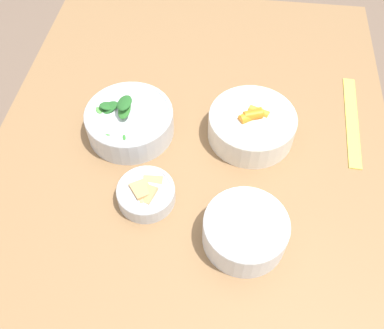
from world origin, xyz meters
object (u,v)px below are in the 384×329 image
(bowl_beans_hotdog, at_px, (245,231))
(ruler, at_px, (352,120))
(bowl_cookies, at_px, (146,193))
(bowl_carrots, at_px, (252,125))
(bowl_greens, at_px, (129,121))

(bowl_beans_hotdog, xyz_separation_m, ruler, (-0.34, 0.24, -0.03))
(bowl_cookies, distance_m, ruler, 0.52)
(bowl_beans_hotdog, height_order, bowl_cookies, bowl_beans_hotdog)
(bowl_carrots, distance_m, ruler, 0.25)
(bowl_greens, distance_m, bowl_beans_hotdog, 0.37)
(bowl_beans_hotdog, distance_m, bowl_cookies, 0.21)
(bowl_carrots, xyz_separation_m, bowl_beans_hotdog, (0.27, -0.00, -0.00))
(bowl_beans_hotdog, relative_size, ruler, 0.56)
(bowl_greens, relative_size, bowl_beans_hotdog, 1.25)
(bowl_carrots, bearing_deg, ruler, 107.05)
(bowl_greens, height_order, ruler, bowl_greens)
(bowl_cookies, xyz_separation_m, ruler, (-0.27, 0.44, -0.02))
(bowl_carrots, bearing_deg, bowl_beans_hotdog, -0.51)
(bowl_beans_hotdog, bearing_deg, bowl_greens, -131.83)
(bowl_carrots, xyz_separation_m, bowl_greens, (0.02, -0.28, -0.00))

